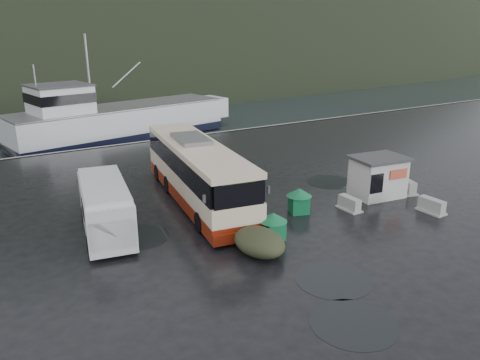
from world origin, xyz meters
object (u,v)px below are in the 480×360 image
jersey_barrier_c (349,210)px  jersey_barrier_a (431,212)px  coach_bus (198,201)px  waste_bin_left (298,212)px  jersey_barrier_b (406,192)px  dome_tent (259,253)px  ticket_kiosk (376,196)px  waste_bin_right (273,239)px  white_van (108,233)px  fishing_trawler (121,125)px

jersey_barrier_c → jersey_barrier_a: bearing=-35.9°
coach_bus → waste_bin_left: coach_bus is taller
coach_bus → jersey_barrier_c: bearing=-31.7°
jersey_barrier_b → dome_tent: bearing=-169.9°
waste_bin_left → jersey_barrier_c: 2.81m
jersey_barrier_b → jersey_barrier_c: bearing=-176.0°
ticket_kiosk → jersey_barrier_b: (2.01, -0.46, 0.00)m
dome_tent → waste_bin_right: bearing=33.3°
white_van → fishing_trawler: fishing_trawler is taller
coach_bus → waste_bin_right: bearing=-74.7°
waste_bin_left → ticket_kiosk: bearing=-3.1°
dome_tent → jersey_barrier_c: 7.20m
white_van → jersey_barrier_b: bearing=-1.4°
white_van → dome_tent: 7.50m
waste_bin_left → dome_tent: (-4.39, -2.88, 0.00)m
waste_bin_left → dome_tent: bearing=-146.8°
ticket_kiosk → jersey_barrier_a: size_ratio=2.00×
dome_tent → jersey_barrier_a: size_ratio=1.81×
waste_bin_left → ticket_kiosk: 5.49m
waste_bin_left → ticket_kiosk: ticket_kiosk is taller
dome_tent → fishing_trawler: (3.54, 30.86, 0.00)m
white_van → jersey_barrier_b: size_ratio=3.96×
waste_bin_right → fishing_trawler: bearing=85.8°
jersey_barrier_c → fishing_trawler: fishing_trawler is taller
white_van → waste_bin_right: white_van is taller
jersey_barrier_b → fishing_trawler: size_ratio=0.06×
waste_bin_left → fishing_trawler: fishing_trawler is taller
waste_bin_left → white_van: bearing=164.5°
white_van → jersey_barrier_c: white_van is taller
coach_bus → waste_bin_left: (3.83, -4.30, 0.00)m
coach_bus → jersey_barrier_b: coach_bus is taller
jersey_barrier_a → jersey_barrier_b: (1.42, 2.87, 0.00)m
dome_tent → fishing_trawler: 31.06m
ticket_kiosk → fishing_trawler: fishing_trawler is taller
jersey_barrier_a → fishing_trawler: size_ratio=0.06×
jersey_barrier_a → fishing_trawler: bearing=102.4°
coach_bus → white_van: size_ratio=2.03×
coach_bus → white_van: (-5.65, -1.67, 0.00)m
waste_bin_right → fishing_trawler: fishing_trawler is taller
coach_bus → ticket_kiosk: 10.39m
dome_tent → jersey_barrier_b: (11.89, 2.12, 0.00)m
jersey_barrier_a → waste_bin_left: bearing=149.1°
coach_bus → jersey_barrier_a: size_ratio=8.28×
coach_bus → waste_bin_left: 5.76m
waste_bin_left → waste_bin_right: (-3.07, -2.01, 0.00)m
waste_bin_left → waste_bin_right: bearing=-146.8°
waste_bin_left → jersey_barrier_a: size_ratio=0.89×
waste_bin_right → jersey_barrier_a: (9.15, -1.62, 0.00)m
waste_bin_right → dome_tent: waste_bin_right is taller
ticket_kiosk → white_van: bearing=176.1°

